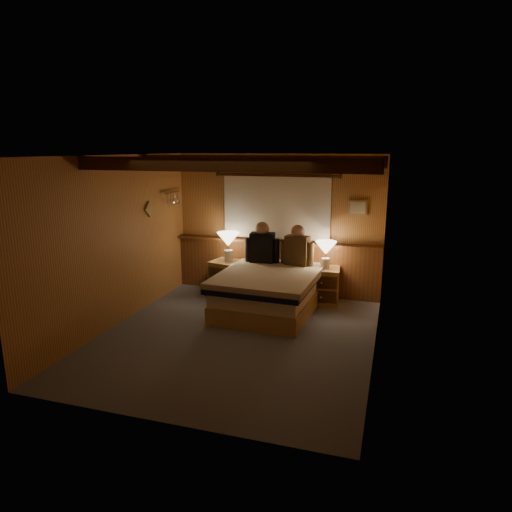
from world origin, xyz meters
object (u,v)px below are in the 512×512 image
at_px(lamp_left, 228,241).
at_px(duffel_bag, 222,286).
at_px(lamp_right, 326,250).
at_px(person_left, 262,245).
at_px(person_right, 297,248).
at_px(bed, 269,291).
at_px(nightstand_left, 228,277).
at_px(nightstand_right, 322,285).

bearing_deg(lamp_left, duffel_bag, -129.01).
distance_m(lamp_right, person_left, 1.06).
distance_m(lamp_right, person_right, 0.46).
height_order(bed, person_right, person_right).
height_order(lamp_left, lamp_right, lamp_left).
xyz_separation_m(bed, person_left, (-0.29, 0.61, 0.58)).
distance_m(person_left, person_right, 0.60).
distance_m(lamp_right, duffel_bag, 1.92).
distance_m(bed, nightstand_left, 1.13).
distance_m(nightstand_left, duffel_bag, 0.19).
distance_m(nightstand_left, lamp_left, 0.65).
bearing_deg(bed, lamp_left, 146.94).
relative_size(lamp_right, person_left, 0.64).
xyz_separation_m(lamp_left, person_left, (0.62, -0.04, -0.03)).
height_order(lamp_right, duffel_bag, lamp_right).
xyz_separation_m(nightstand_left, nightstand_right, (1.65, 0.00, 0.00)).
bearing_deg(duffel_bag, person_left, 1.76).
bearing_deg(lamp_right, person_right, -177.78).
height_order(bed, nightstand_right, bed).
bearing_deg(nightstand_left, nightstand_right, 12.06).
relative_size(nightstand_left, person_right, 0.91).
bearing_deg(nightstand_left, lamp_right, 11.47).
relative_size(lamp_left, person_right, 0.73).
bearing_deg(person_right, lamp_left, -172.20).
relative_size(nightstand_right, duffel_bag, 1.12).
bearing_deg(nightstand_right, lamp_left, 173.65).
height_order(nightstand_left, person_right, person_right).
bearing_deg(lamp_right, bed, -140.76).
height_order(lamp_right, person_right, person_right).
relative_size(nightstand_right, lamp_left, 1.18).
relative_size(person_left, duffel_bag, 1.33).
bearing_deg(lamp_right, person_left, -179.10).
bearing_deg(nightstand_right, duffel_bag, 177.42).
relative_size(nightstand_left, lamp_right, 1.39).
height_order(person_right, duffel_bag, person_right).
distance_m(nightstand_right, person_right, 0.73).
relative_size(bed, duffel_bag, 3.60).
distance_m(lamp_left, lamp_right, 1.68).
distance_m(lamp_left, person_left, 0.62).
bearing_deg(bed, person_left, 117.90).
relative_size(nightstand_right, person_left, 0.84).
bearing_deg(bed, nightstand_right, 44.28).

